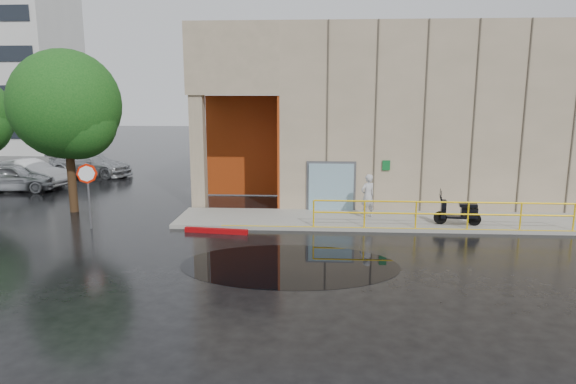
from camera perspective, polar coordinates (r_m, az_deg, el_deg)
name	(u,v)px	position (r m, az deg, el deg)	size (l,w,h in m)	color
ground	(328,257)	(16.47, 4.45, -7.19)	(120.00, 120.00, 0.00)	black
sidewalk	(427,221)	(21.21, 15.17, -3.14)	(20.00, 3.00, 0.15)	gray
building	(427,110)	(27.17, 15.20, 8.75)	(20.00, 10.17, 8.00)	gray
guardrail	(442,215)	(19.84, 16.73, -2.41)	(9.56, 0.06, 1.03)	yellow
person	(368,196)	(20.83, 8.85, -0.43)	(0.64, 0.42, 1.76)	#B5B6BA
scooter	(459,205)	(20.50, 18.43, -1.39)	(1.77, 0.77, 1.35)	black
stop_sign	(87,181)	(20.68, -21.39, 1.10)	(0.68, 0.41, 2.51)	slate
red_curb	(216,231)	(19.21, -7.99, -4.29)	(2.40, 0.18, 0.18)	#8F0508
puddle	(290,265)	(15.66, 0.19, -8.13)	(6.64, 4.08, 0.01)	black
car_a	(13,177)	(30.37, -28.24, 1.46)	(1.76, 4.39, 1.49)	#B9BDC1
car_b	(28,173)	(31.32, -26.91, 1.85)	(1.59, 4.57, 1.51)	white
car_c	(91,164)	(33.73, -21.08, 2.89)	(2.09, 5.15, 1.49)	#9DA0A3
tree_near	(69,109)	(23.62, -23.18, 8.50)	(4.57, 4.57, 6.91)	#301F10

